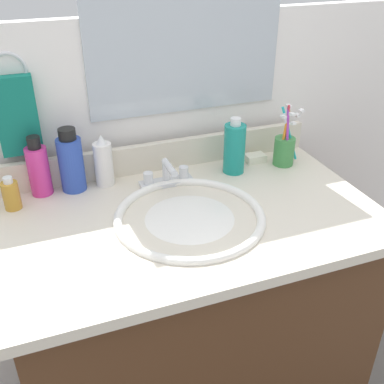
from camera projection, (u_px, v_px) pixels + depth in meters
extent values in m
cube|color=#4C2D19|center=(194.00, 331.00, 1.45)|extent=(0.96, 0.56, 0.81)
cube|color=beige|center=(194.00, 219.00, 1.24)|extent=(1.00, 0.60, 0.03)
cube|color=beige|center=(161.00, 156.00, 1.44)|extent=(1.00, 0.02, 0.09)
cube|color=white|center=(158.00, 210.00, 1.61)|extent=(2.10, 0.04, 1.30)
cube|color=#B2BCC6|center=(186.00, 15.00, 1.30)|extent=(0.60, 0.01, 0.56)
torus|color=silver|center=(8.00, 71.00, 1.21)|extent=(0.10, 0.01, 0.10)
cube|color=#147260|center=(17.00, 116.00, 1.25)|extent=(0.11, 0.04, 0.22)
torus|color=white|center=(190.00, 217.00, 1.21)|extent=(0.40, 0.40, 0.02)
ellipsoid|color=white|center=(190.00, 231.00, 1.23)|extent=(0.35, 0.35, 0.11)
cylinder|color=#B2B5BA|center=(190.00, 241.00, 1.25)|extent=(0.04, 0.04, 0.01)
cube|color=silver|center=(166.00, 182.00, 1.37)|extent=(0.16, 0.05, 0.01)
cylinder|color=silver|center=(166.00, 172.00, 1.35)|extent=(0.02, 0.02, 0.06)
cylinder|color=silver|center=(170.00, 167.00, 1.31)|extent=(0.02, 0.09, 0.02)
cylinder|color=silver|center=(148.00, 178.00, 1.34)|extent=(0.03, 0.03, 0.04)
cylinder|color=silver|center=(184.00, 172.00, 1.38)|extent=(0.03, 0.03, 0.04)
cylinder|color=teal|center=(234.00, 149.00, 1.41)|extent=(0.07, 0.07, 0.15)
cylinder|color=white|center=(236.00, 122.00, 1.36)|extent=(0.03, 0.03, 0.02)
cylinder|color=#2D4CB2|center=(71.00, 165.00, 1.31)|extent=(0.07, 0.07, 0.16)
cylinder|color=black|center=(67.00, 134.00, 1.26)|extent=(0.05, 0.05, 0.03)
cylinder|color=gold|center=(11.00, 196.00, 1.24)|extent=(0.05, 0.05, 0.08)
cylinder|color=white|center=(8.00, 180.00, 1.21)|extent=(0.02, 0.02, 0.02)
cylinder|color=white|center=(104.00, 164.00, 1.34)|extent=(0.05, 0.05, 0.13)
cone|color=white|center=(101.00, 139.00, 1.30)|extent=(0.03, 0.03, 0.03)
cylinder|color=#D8338C|center=(39.00, 171.00, 1.29)|extent=(0.06, 0.06, 0.14)
cylinder|color=black|center=(34.00, 142.00, 1.25)|extent=(0.04, 0.04, 0.03)
cylinder|color=#3F8C47|center=(284.00, 151.00, 1.47)|extent=(0.07, 0.07, 0.09)
cylinder|color=orange|center=(284.00, 138.00, 1.44)|extent=(0.03, 0.02, 0.17)
cube|color=white|center=(283.00, 117.00, 1.39)|extent=(0.01, 0.02, 0.01)
cylinder|color=#B23FBF|center=(287.00, 137.00, 1.43)|extent=(0.01, 0.04, 0.18)
cube|color=white|center=(292.00, 114.00, 1.38)|extent=(0.01, 0.02, 0.01)
cylinder|color=#26B2B2|center=(289.00, 134.00, 1.44)|extent=(0.07, 0.02, 0.18)
cube|color=white|center=(301.00, 111.00, 1.41)|extent=(0.01, 0.02, 0.01)
cylinder|color=yellow|center=(287.00, 140.00, 1.44)|extent=(0.01, 0.04, 0.15)
cube|color=white|center=(293.00, 123.00, 1.39)|extent=(0.01, 0.02, 0.01)
cylinder|color=white|center=(288.00, 136.00, 1.45)|extent=(0.06, 0.01, 0.16)
cube|color=white|center=(297.00, 115.00, 1.43)|extent=(0.01, 0.02, 0.01)
cylinder|color=#D8333F|center=(286.00, 133.00, 1.45)|extent=(0.02, 0.03, 0.19)
cube|color=white|center=(289.00, 106.00, 1.42)|extent=(0.01, 0.02, 0.01)
cube|color=white|center=(255.00, 158.00, 1.50)|extent=(0.06, 0.04, 0.02)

